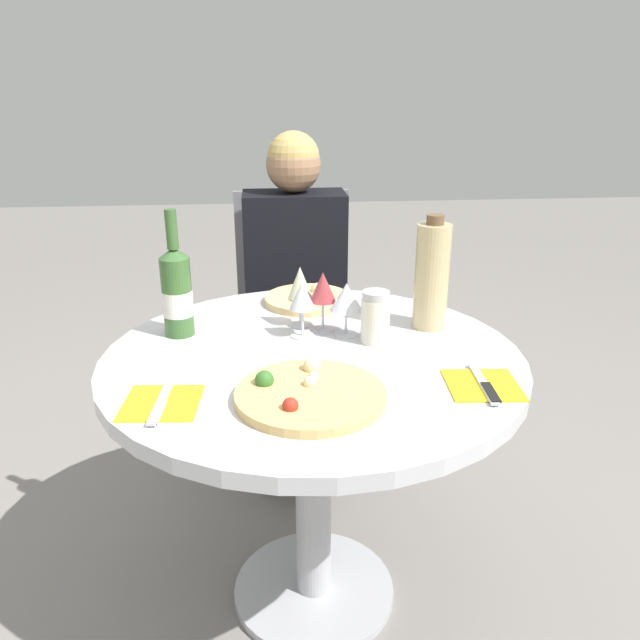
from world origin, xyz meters
The scene contains 15 objects.
ground_plane centered at (0.00, 0.00, 0.00)m, with size 12.00×12.00×0.00m, color gray.
dining_table centered at (0.00, 0.00, 0.59)m, with size 1.00×1.00×0.73m.
chair_behind_diner centered at (0.00, 0.85, 0.46)m, with size 0.43×0.43×0.95m.
seated_diner centered at (0.00, 0.70, 0.53)m, with size 0.35×0.41×1.18m.
pizza_large centered at (-0.03, -0.22, 0.74)m, with size 0.31×0.31×0.05m.
pizza_small_far centered at (0.01, 0.36, 0.74)m, with size 0.25×0.25×0.05m.
wine_bottle centered at (-0.33, 0.15, 0.84)m, with size 0.08×0.08×0.32m.
tall_carafe centered at (0.32, 0.15, 0.87)m, with size 0.09×0.09×0.30m.
sugar_shaker centered at (0.16, 0.06, 0.79)m, with size 0.07×0.07×0.13m.
wine_glass_front_left centered at (-0.02, 0.11, 0.83)m, with size 0.07×0.07×0.14m.
wine_glass_front_right centered at (0.09, 0.11, 0.83)m, with size 0.08×0.08×0.14m.
wine_glass_back_left centered at (-0.02, 0.19, 0.84)m, with size 0.06×0.06×0.16m.
wine_glass_center centered at (0.04, 0.15, 0.84)m, with size 0.07×0.07×0.16m.
place_setting_left centered at (-0.32, -0.22, 0.73)m, with size 0.16×0.19×0.01m.
place_setting_right centered at (0.35, -0.20, 0.73)m, with size 0.16×0.19×0.01m.
Camera 1 is at (-0.11, -1.35, 1.33)m, focal length 35.00 mm.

